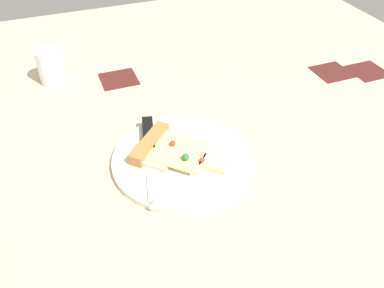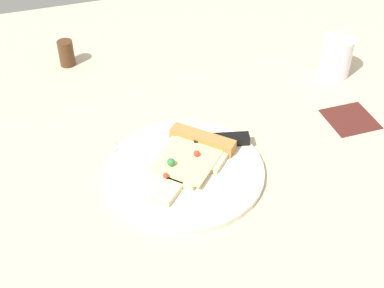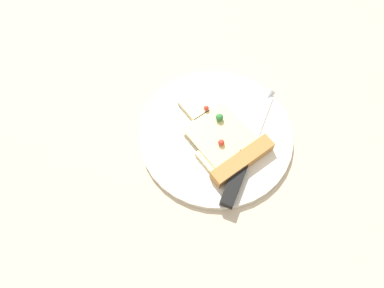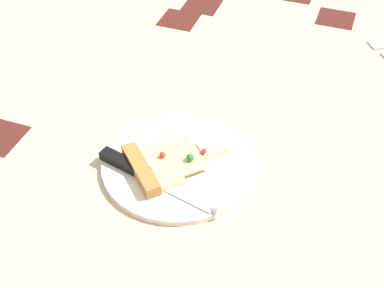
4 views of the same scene
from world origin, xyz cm
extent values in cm
cube|color=#C6B293|center=(0.00, 0.00, -1.50)|extent=(153.94, 153.94, 3.00)
cylinder|color=silver|center=(-7.25, 6.10, 0.55)|extent=(27.12, 27.12, 1.10)
cube|color=beige|center=(-4.46, 8.96, 1.60)|extent=(12.06, 11.98, 1.00)
cube|color=beige|center=(-8.30, 5.02, 1.60)|extent=(9.06, 9.04, 1.00)
cube|color=beige|center=(-11.79, 1.45, 1.60)|extent=(6.21, 6.24, 1.00)
cube|color=#EDD88C|center=(-6.55, 6.81, 2.25)|extent=(13.57, 13.58, 0.30)
cube|color=#B27A3D|center=(-2.36, 11.10, 2.20)|extent=(10.40, 10.24, 2.20)
sphere|color=red|center=(-4.79, 7.19, 2.95)|extent=(1.11, 1.11, 1.11)
sphere|color=red|center=(-11.25, 3.71, 2.88)|extent=(0.96, 0.96, 0.96)
sphere|color=#2D7A38|center=(-9.59, 6.28, 3.08)|extent=(1.37, 1.37, 1.37)
cube|color=silver|center=(-10.72, 13.18, 1.25)|extent=(12.14, 4.70, 0.30)
cone|color=silver|center=(-16.56, 14.56, 1.25)|extent=(2.41, 2.41, 2.00)
cube|color=black|center=(0.96, 10.43, 1.90)|extent=(10.24, 4.43, 1.60)
camera|label=1|loc=(-61.62, 25.21, 51.98)|focal=37.56mm
camera|label=2|loc=(-26.03, -55.44, 61.91)|focal=48.79mm
camera|label=3|loc=(26.50, 7.06, 63.35)|focal=37.50mm
camera|label=4|loc=(-31.77, 66.24, 65.95)|focal=48.59mm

